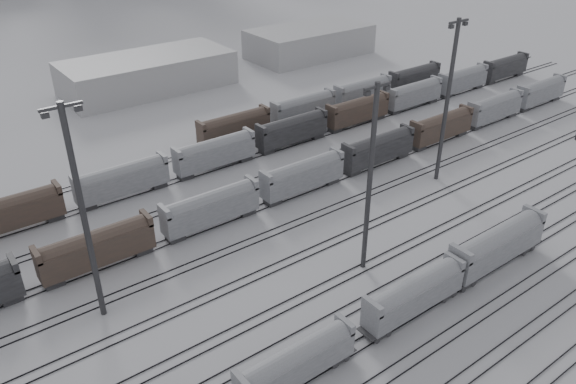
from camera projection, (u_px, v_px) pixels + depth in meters
ground at (417, 319)px, 65.47m from camera, size 900.00×900.00×0.00m
tracks at (321, 249)px, 77.66m from camera, size 220.00×71.50×0.16m
hopper_car_a at (296, 362)px, 55.76m from camera, size 13.47×2.68×4.82m
hopper_car_b at (414, 293)px, 64.67m from camera, size 14.35×2.85×5.13m
hopper_car_c at (497, 244)px, 72.65m from camera, size 16.30×3.24×5.83m
light_mast_b at (83, 212)px, 59.52m from camera, size 4.22×0.68×26.39m
light_mast_c at (370, 177)px, 67.88m from camera, size 4.05×0.65×25.30m
light_mast_d at (448, 99)px, 89.20m from camera, size 4.31×0.69×26.96m
bg_string_near at (303, 177)px, 90.65m from camera, size 151.00×3.00×5.60m
bg_string_mid at (292, 131)px, 107.05m from camera, size 151.00×3.00×5.60m
bg_string_far at (334, 101)px, 121.79m from camera, size 66.00×3.00×5.60m
warehouse_mid at (148, 73)px, 135.12m from camera, size 40.00×18.00×8.00m
warehouse_right at (310, 42)px, 161.27m from camera, size 35.00×18.00×8.00m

